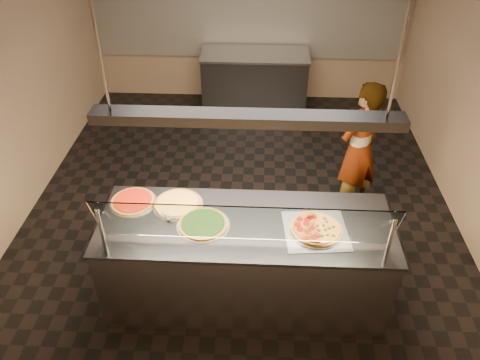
{
  "coord_description": "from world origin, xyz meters",
  "views": [
    {
      "loc": [
        0.2,
        -4.34,
        3.61
      ],
      "look_at": [
        0.03,
        -0.84,
        1.02
      ],
      "focal_mm": 35.0,
      "sensor_mm": 36.0,
      "label": 1
    }
  ],
  "objects_px": {
    "sneeze_guard": "(244,224)",
    "prep_table": "(255,81)",
    "heat_lamp_housing": "(247,118)",
    "worker": "(359,150)",
    "pizza_tomato": "(133,201)",
    "pizza_spatula": "(164,211)",
    "half_pizza_sausage": "(329,229)",
    "half_pizza_pepperoni": "(304,227)",
    "serving_counter": "(246,261)",
    "pizza_spinach": "(203,223)",
    "pizza_cheese": "(178,203)",
    "perforated_tray": "(316,230)"
  },
  "relations": [
    {
      "from": "worker",
      "to": "perforated_tray",
      "type": "bearing_deg",
      "value": 28.6
    },
    {
      "from": "perforated_tray",
      "to": "prep_table",
      "type": "bearing_deg",
      "value": 98.62
    },
    {
      "from": "perforated_tray",
      "to": "prep_table",
      "type": "distance_m",
      "value": 4.03
    },
    {
      "from": "pizza_tomato",
      "to": "heat_lamp_housing",
      "type": "relative_size",
      "value": 0.18
    },
    {
      "from": "pizza_cheese",
      "to": "prep_table",
      "type": "distance_m",
      "value": 3.75
    },
    {
      "from": "perforated_tray",
      "to": "pizza_cheese",
      "type": "relative_size",
      "value": 1.26
    },
    {
      "from": "pizza_spatula",
      "to": "heat_lamp_housing",
      "type": "distance_m",
      "value": 1.23
    },
    {
      "from": "heat_lamp_housing",
      "to": "sneeze_guard",
      "type": "bearing_deg",
      "value": -90.0
    },
    {
      "from": "sneeze_guard",
      "to": "prep_table",
      "type": "distance_m",
      "value": 4.3
    },
    {
      "from": "worker",
      "to": "heat_lamp_housing",
      "type": "bearing_deg",
      "value": 10.59
    },
    {
      "from": "perforated_tray",
      "to": "half_pizza_pepperoni",
      "type": "bearing_deg",
      "value": -179.99
    },
    {
      "from": "half_pizza_pepperoni",
      "to": "worker",
      "type": "bearing_deg",
      "value": 64.37
    },
    {
      "from": "half_pizza_sausage",
      "to": "half_pizza_pepperoni",
      "type": "bearing_deg",
      "value": 179.72
    },
    {
      "from": "pizza_cheese",
      "to": "half_pizza_sausage",
      "type": "bearing_deg",
      "value": -12.32
    },
    {
      "from": "half_pizza_pepperoni",
      "to": "prep_table",
      "type": "height_order",
      "value": "half_pizza_pepperoni"
    },
    {
      "from": "serving_counter",
      "to": "pizza_tomato",
      "type": "bearing_deg",
      "value": 167.17
    },
    {
      "from": "pizza_spinach",
      "to": "pizza_cheese",
      "type": "distance_m",
      "value": 0.36
    },
    {
      "from": "sneeze_guard",
      "to": "pizza_tomato",
      "type": "height_order",
      "value": "sneeze_guard"
    },
    {
      "from": "perforated_tray",
      "to": "half_pizza_sausage",
      "type": "distance_m",
      "value": 0.11
    },
    {
      "from": "prep_table",
      "to": "worker",
      "type": "height_order",
      "value": "worker"
    },
    {
      "from": "half_pizza_pepperoni",
      "to": "pizza_spinach",
      "type": "bearing_deg",
      "value": 178.03
    },
    {
      "from": "pizza_spinach",
      "to": "pizza_tomato",
      "type": "bearing_deg",
      "value": 157.75
    },
    {
      "from": "pizza_cheese",
      "to": "pizza_tomato",
      "type": "distance_m",
      "value": 0.41
    },
    {
      "from": "pizza_tomato",
      "to": "sneeze_guard",
      "type": "bearing_deg",
      "value": -29.26
    },
    {
      "from": "pizza_spinach",
      "to": "pizza_spatula",
      "type": "xyz_separation_m",
      "value": [
        -0.36,
        0.13,
        0.01
      ]
    },
    {
      "from": "half_pizza_sausage",
      "to": "heat_lamp_housing",
      "type": "relative_size",
      "value": 0.2
    },
    {
      "from": "perforated_tray",
      "to": "heat_lamp_housing",
      "type": "bearing_deg",
      "value": 173.47
    },
    {
      "from": "prep_table",
      "to": "pizza_cheese",
      "type": "bearing_deg",
      "value": -99.48
    },
    {
      "from": "prep_table",
      "to": "half_pizza_sausage",
      "type": "bearing_deg",
      "value": -79.91
    },
    {
      "from": "serving_counter",
      "to": "pizza_cheese",
      "type": "relative_size",
      "value": 5.61
    },
    {
      "from": "serving_counter",
      "to": "worker",
      "type": "xyz_separation_m",
      "value": [
        1.2,
        1.41,
        0.34
      ]
    },
    {
      "from": "pizza_spinach",
      "to": "worker",
      "type": "relative_size",
      "value": 0.28
    },
    {
      "from": "sneeze_guard",
      "to": "prep_table",
      "type": "bearing_deg",
      "value": 90.12
    },
    {
      "from": "pizza_tomato",
      "to": "prep_table",
      "type": "height_order",
      "value": "pizza_tomato"
    },
    {
      "from": "pizza_tomato",
      "to": "prep_table",
      "type": "bearing_deg",
      "value": 74.35
    },
    {
      "from": "prep_table",
      "to": "heat_lamp_housing",
      "type": "distance_m",
      "value": 4.16
    },
    {
      "from": "sneeze_guard",
      "to": "worker",
      "type": "relative_size",
      "value": 1.42
    },
    {
      "from": "perforated_tray",
      "to": "pizza_tomato",
      "type": "distance_m",
      "value": 1.65
    },
    {
      "from": "sneeze_guard",
      "to": "half_pizza_sausage",
      "type": "bearing_deg",
      "value": 21.57
    },
    {
      "from": "sneeze_guard",
      "to": "heat_lamp_housing",
      "type": "bearing_deg",
      "value": 90.0
    },
    {
      "from": "pizza_spatula",
      "to": "prep_table",
      "type": "relative_size",
      "value": 0.16
    },
    {
      "from": "pizza_cheese",
      "to": "worker",
      "type": "bearing_deg",
      "value": 33.26
    },
    {
      "from": "pizza_spinach",
      "to": "pizza_cheese",
      "type": "height_order",
      "value": "pizza_spinach"
    },
    {
      "from": "half_pizza_sausage",
      "to": "prep_table",
      "type": "bearing_deg",
      "value": 100.09
    },
    {
      "from": "serving_counter",
      "to": "prep_table",
      "type": "distance_m",
      "value": 3.89
    },
    {
      "from": "prep_table",
      "to": "heat_lamp_housing",
      "type": "relative_size",
      "value": 0.72
    },
    {
      "from": "serving_counter",
      "to": "pizza_spinach",
      "type": "distance_m",
      "value": 0.6
    },
    {
      "from": "pizza_spinach",
      "to": "pizza_spatula",
      "type": "distance_m",
      "value": 0.38
    },
    {
      "from": "pizza_tomato",
      "to": "pizza_spatula",
      "type": "bearing_deg",
      "value": -25.58
    },
    {
      "from": "pizza_spinach",
      "to": "half_pizza_pepperoni",
      "type": "bearing_deg",
      "value": -1.97
    }
  ]
}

